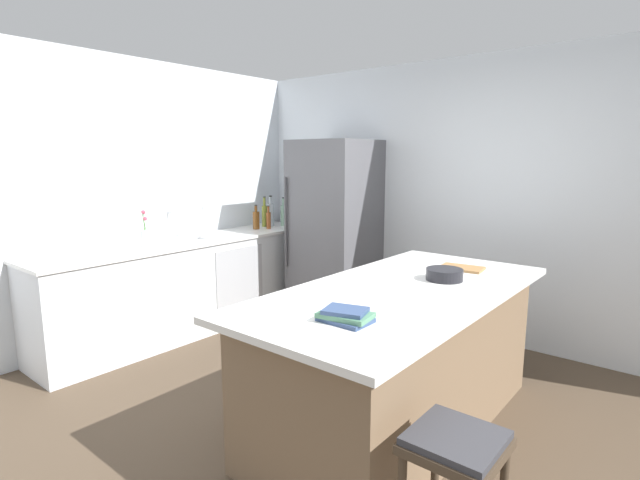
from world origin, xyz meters
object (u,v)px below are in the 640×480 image
object	(u,v)px
flower_vase	(145,236)
hot_sauce_bottle	(288,217)
vinegar_bottle	(269,220)
cookbook_stack	(345,316)
sink_faucet	(169,225)
mixing_bowl	(444,274)
refrigerator	(334,230)
gin_bottle	(284,215)
whiskey_bottle	(256,220)
soda_bottle	(271,214)
cutting_board	(462,268)
olive_oil_bottle	(265,215)
paper_towel_roll	(204,225)
bar_stool	(455,460)
kitchen_island	(399,357)

from	to	relation	value
flower_vase	hot_sauce_bottle	xyz separation A→B (m)	(-0.04, 1.88, -0.01)
vinegar_bottle	cookbook_stack	size ratio (longest dim) A/B	0.94
sink_faucet	vinegar_bottle	size ratio (longest dim) A/B	1.15
vinegar_bottle	mixing_bowl	world-z (taller)	vinegar_bottle
refrigerator	gin_bottle	world-z (taller)	refrigerator
whiskey_bottle	soda_bottle	bearing A→B (deg)	103.19
mixing_bowl	cutting_board	bearing A→B (deg)	95.81
olive_oil_bottle	vinegar_bottle	distance (m)	0.18
refrigerator	gin_bottle	size ratio (longest dim) A/B	5.63
mixing_bowl	soda_bottle	bearing A→B (deg)	158.37
soda_bottle	hot_sauce_bottle	bearing A→B (deg)	63.27
paper_towel_roll	gin_bottle	bearing A→B (deg)	89.43
soda_bottle	mixing_bowl	bearing A→B (deg)	-21.63
bar_stool	vinegar_bottle	distance (m)	3.80
kitchen_island	sink_faucet	size ratio (longest dim) A/B	7.56
refrigerator	olive_oil_bottle	world-z (taller)	refrigerator
flower_vase	olive_oil_bottle	xyz separation A→B (m)	(-0.14, 1.59, 0.03)
refrigerator	cookbook_stack	size ratio (longest dim) A/B	6.77
flower_vase	olive_oil_bottle	size ratio (longest dim) A/B	0.97
kitchen_island	gin_bottle	distance (m)	2.92
cookbook_stack	paper_towel_roll	bearing A→B (deg)	156.87
sink_faucet	flower_vase	bearing A→B (deg)	-71.06
kitchen_island	olive_oil_bottle	distance (m)	2.93
bar_stool	flower_vase	xyz separation A→B (m)	(-3.16, 0.58, 0.50)
vinegar_bottle	cookbook_stack	xyz separation A→B (m)	(2.50, -1.94, -0.07)
kitchen_island	flower_vase	size ratio (longest dim) A/B	6.72
hot_sauce_bottle	cutting_board	size ratio (longest dim) A/B	0.77
kitchen_island	cutting_board	size ratio (longest dim) A/B	7.19
refrigerator	cutting_board	world-z (taller)	refrigerator
soda_bottle	olive_oil_bottle	world-z (taller)	soda_bottle
flower_vase	vinegar_bottle	distance (m)	1.50
gin_bottle	refrigerator	bearing A→B (deg)	-4.27
olive_oil_bottle	flower_vase	bearing A→B (deg)	-85.08
soda_bottle	cutting_board	bearing A→B (deg)	-14.74
bar_stool	sink_faucet	distance (m)	3.43
gin_bottle	olive_oil_bottle	distance (m)	0.23
bar_stool	gin_bottle	world-z (taller)	gin_bottle
gin_bottle	whiskey_bottle	xyz separation A→B (m)	(-0.05, -0.39, -0.02)
kitchen_island	soda_bottle	world-z (taller)	soda_bottle
bar_stool	whiskey_bottle	size ratio (longest dim) A/B	2.31
sink_faucet	whiskey_bottle	bearing A→B (deg)	87.76
soda_bottle	bar_stool	bearing A→B (deg)	-34.48
kitchen_island	paper_towel_roll	size ratio (longest dim) A/B	7.27
refrigerator	paper_towel_roll	distance (m)	1.34
refrigerator	hot_sauce_bottle	size ratio (longest dim) A/B	7.71
kitchen_island	soda_bottle	xyz separation A→B (m)	(-2.55, 1.42, 0.59)
soda_bottle	vinegar_bottle	bearing A→B (deg)	-50.83
flower_vase	cookbook_stack	world-z (taller)	flower_vase
kitchen_island	vinegar_bottle	bearing A→B (deg)	152.88
refrigerator	vinegar_bottle	xyz separation A→B (m)	(-0.77, -0.22, 0.07)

